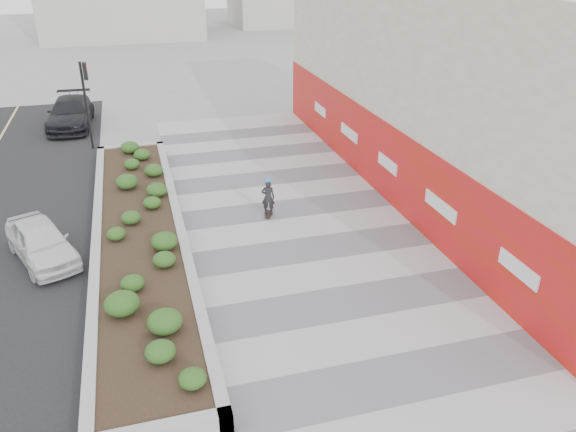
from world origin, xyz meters
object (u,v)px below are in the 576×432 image
Objects in this scene: traffic_signal_near at (86,93)px; car_white at (41,242)px; planter at (139,231)px; car_dark at (70,113)px; skateboarder at (268,197)px.

car_white is at bearing -96.71° from traffic_signal_near.
planter is 3.42× the size of car_dark.
traffic_signal_near is 2.82× the size of skateboarder.
traffic_signal_near is at bearing 99.35° from planter.
planter is 3.02m from car_white.
skateboarder is 0.40× the size of car_white.
traffic_signal_near reaches higher than planter.
car_white is 0.71× the size of car_dark.
planter is 4.81× the size of car_white.
car_dark is at bearing 101.60° from planter.
car_dark is (-7.67, 13.78, 0.01)m from skateboarder.
car_dark is (-3.00, 14.61, 0.35)m from planter.
traffic_signal_near is (-1.73, 10.50, 2.34)m from planter.
skateboarder is at bearing -57.83° from car_dark.
skateboarder is at bearing -56.49° from traffic_signal_near.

